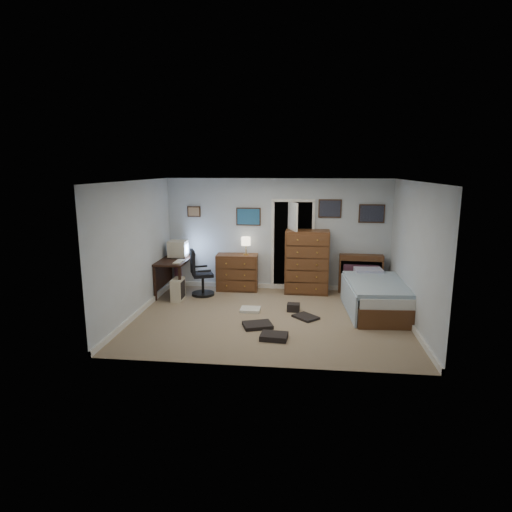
{
  "coord_description": "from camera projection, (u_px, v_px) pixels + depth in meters",
  "views": [
    {
      "loc": [
        0.59,
        -7.51,
        2.73
      ],
      "look_at": [
        -0.29,
        0.3,
        1.1
      ],
      "focal_mm": 30.0,
      "sensor_mm": 36.0,
      "label": 1
    }
  ],
  "objects": [
    {
      "name": "table_lamp",
      "position": [
        246.0,
        242.0,
        9.5
      ],
      "size": [
        0.21,
        0.21,
        0.4
      ],
      "rotation": [
        0.0,
        0.0,
        0.05
      ],
      "color": "gold",
      "rests_on": "low_dresser"
    },
    {
      "name": "doorway",
      "position": [
        293.0,
        244.0,
        9.89
      ],
      "size": [
        0.96,
        1.12,
        2.05
      ],
      "color": "black",
      "rests_on": "floor"
    },
    {
      "name": "floor_clutter",
      "position": [
        274.0,
        321.0,
        7.63
      ],
      "size": [
        1.53,
        1.7,
        0.15
      ],
      "rotation": [
        0.0,
        0.0,
        0.19
      ],
      "color": "black",
      "rests_on": "floor"
    },
    {
      "name": "pc_tower",
      "position": [
        178.0,
        289.0,
        8.94
      ],
      "size": [
        0.22,
        0.43,
        0.46
      ],
      "rotation": [
        0.0,
        0.0,
        0.01
      ],
      "color": "beige",
      "rests_on": "floor"
    },
    {
      "name": "office_chair",
      "position": [
        200.0,
        278.0,
        9.24
      ],
      "size": [
        0.64,
        0.64,
        1.01
      ],
      "rotation": [
        0.0,
        0.0,
        0.4
      ],
      "color": "black",
      "rests_on": "floor"
    },
    {
      "name": "wall_posters",
      "position": [
        303.0,
        213.0,
        9.43
      ],
      "size": [
        4.38,
        0.04,
        0.6
      ],
      "color": "#331E11",
      "rests_on": "floor"
    },
    {
      "name": "low_dresser",
      "position": [
        237.0,
        272.0,
        9.66
      ],
      "size": [
        0.94,
        0.5,
        0.82
      ],
      "primitive_type": "cube",
      "rotation": [
        0.0,
        0.0,
        0.05
      ],
      "color": "brown",
      "rests_on": "floor"
    },
    {
      "name": "bed",
      "position": [
        375.0,
        295.0,
        8.23
      ],
      "size": [
        1.2,
        2.09,
        0.66
      ],
      "rotation": [
        0.0,
        0.0,
        0.06
      ],
      "color": "brown",
      "rests_on": "floor"
    },
    {
      "name": "floor",
      "position": [
        270.0,
        318.0,
        7.93
      ],
      "size": [
        5.0,
        4.0,
        0.02
      ],
      "primitive_type": "cube",
      "color": "gray",
      "rests_on": "ground"
    },
    {
      "name": "headboard_bookcase",
      "position": [
        361.0,
        273.0,
        9.44
      ],
      "size": [
        0.96,
        0.3,
        0.85
      ],
      "rotation": [
        0.0,
        0.0,
        -0.06
      ],
      "color": "brown",
      "rests_on": "floor"
    },
    {
      "name": "computer_desk",
      "position": [
        172.0,
        266.0,
        9.43
      ],
      "size": [
        0.62,
        1.34,
        0.77
      ],
      "rotation": [
        0.0,
        0.0,
        0.01
      ],
      "color": "black",
      "rests_on": "floor"
    },
    {
      "name": "media_stack",
      "position": [
        178.0,
        270.0,
        10.03
      ],
      "size": [
        0.15,
        0.15,
        0.74
      ],
      "primitive_type": "cube",
      "rotation": [
        0.0,
        0.0,
        0.03
      ],
      "color": "maroon",
      "rests_on": "floor"
    },
    {
      "name": "keyboard",
      "position": [
        179.0,
        262.0,
        9.02
      ],
      "size": [
        0.16,
        0.41,
        0.02
      ],
      "primitive_type": "cube",
      "rotation": [
        0.0,
        0.0,
        0.01
      ],
      "color": "beige",
      "rests_on": "computer_desk"
    },
    {
      "name": "crt_monitor",
      "position": [
        178.0,
        249.0,
        9.49
      ],
      "size": [
        0.4,
        0.37,
        0.37
      ],
      "rotation": [
        0.0,
        0.0,
        0.01
      ],
      "color": "beige",
      "rests_on": "computer_desk"
    },
    {
      "name": "tall_dresser",
      "position": [
        307.0,
        262.0,
        9.41
      ],
      "size": [
        0.96,
        0.58,
        1.39
      ],
      "primitive_type": "cube",
      "rotation": [
        0.0,
        0.0,
        -0.02
      ],
      "color": "brown",
      "rests_on": "floor"
    }
  ]
}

